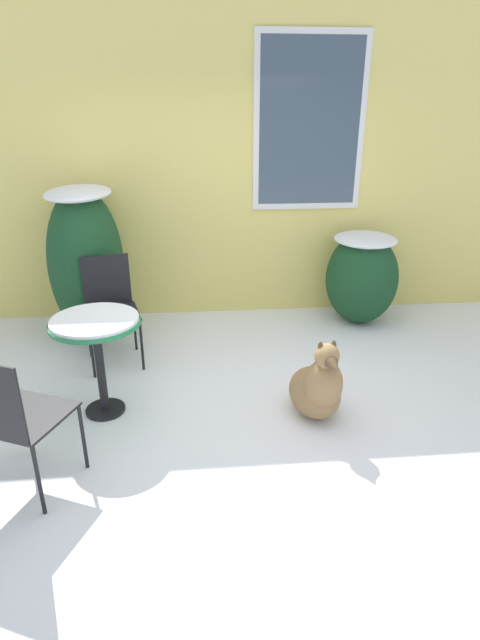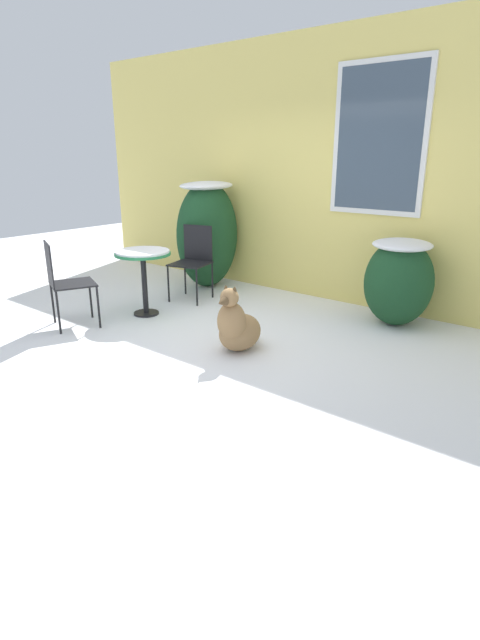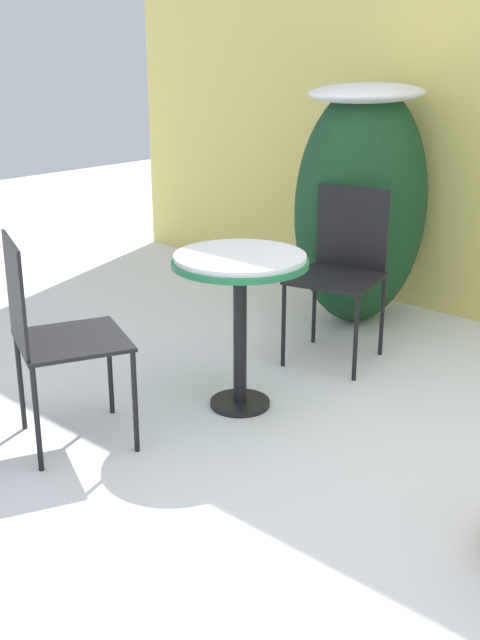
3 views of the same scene
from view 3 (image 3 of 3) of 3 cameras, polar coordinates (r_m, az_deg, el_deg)
The scene contains 5 objects.
ground_plane at distance 3.36m, azimuth 11.82°, elevation -12.38°, with size 16.00×16.00×0.00m, color white.
shrub_left at distance 5.13m, azimuth 8.69°, elevation 8.40°, with size 0.71×1.03×1.50m.
patio_table at distance 3.82m, azimuth 0.00°, elevation 2.84°, with size 0.66×0.66×0.78m.
patio_chair_near_table at distance 4.54m, azimuth 7.23°, elevation 3.90°, with size 0.56×0.56×0.96m.
patio_chair_far_side at distance 3.58m, azimuth -13.21°, elevation -0.76°, with size 0.61×0.61×0.96m.
Camera 3 is at (1.40, -2.50, 1.74)m, focal length 45.00 mm.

